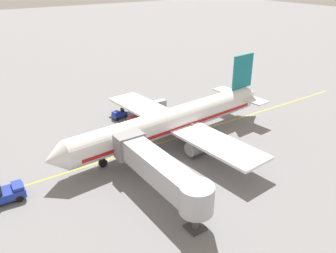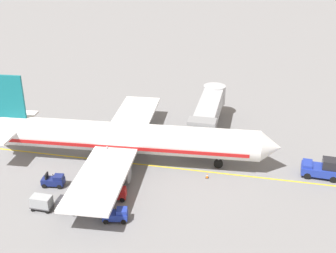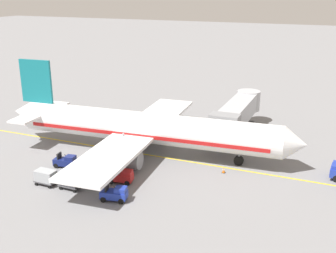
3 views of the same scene
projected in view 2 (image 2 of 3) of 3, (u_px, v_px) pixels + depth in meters
The scene contains 12 objects.
ground_plane at pixel (130, 163), 54.75m from camera, with size 400.00×400.00×0.00m, color slate.
gate_lead_in_line at pixel (130, 163), 54.75m from camera, with size 0.24×80.00×0.01m, color gold.
parked_airliner at pixel (126, 138), 53.91m from camera, with size 30.30×37.35×10.63m.
jet_bridge at pixel (209, 110), 61.19m from camera, with size 15.70×3.50×4.98m.
pushback_tractor at pixel (322, 168), 51.43m from camera, with size 2.46×4.53×2.40m.
baggage_tug_lead at pixel (54, 181), 49.74m from camera, with size 1.56×2.63×1.62m.
baggage_tug_trailing at pixel (116, 215), 43.93m from camera, with size 1.73×2.69×1.62m.
baggage_tug_spare at pixel (116, 194), 47.37m from camera, with size 1.63×2.66×1.62m.
baggage_cart_front at pixel (68, 204), 45.19m from camera, with size 1.32×2.91×1.58m.
baggage_cart_second_in_train at pixel (42, 202), 45.56m from camera, with size 1.32×2.91×1.58m.
ground_crew_wing_walker at pixel (77, 192), 47.26m from camera, with size 0.73×0.31×1.69m.
safety_cone_nose_left at pixel (207, 176), 51.48m from camera, with size 0.36×0.36×0.59m.
Camera 2 is at (45.59, 14.81, 27.26)m, focal length 47.04 mm.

